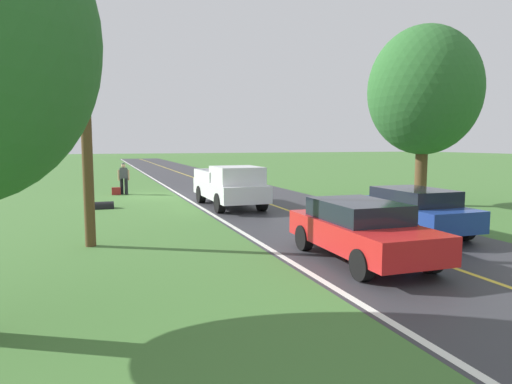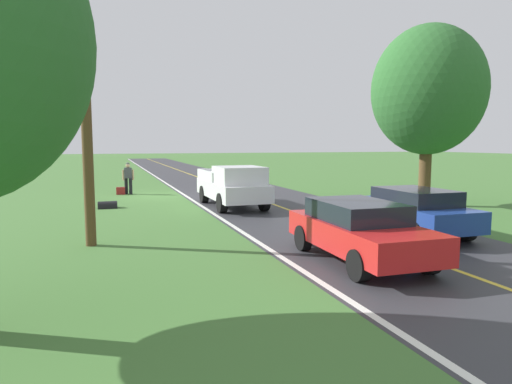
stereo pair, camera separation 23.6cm
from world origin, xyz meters
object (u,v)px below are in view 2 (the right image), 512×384
at_px(tree_far_side_near, 428,91).
at_px(sedan_mid_oncoming, 412,210).
at_px(suitcase_carried, 121,191).
at_px(utility_pole_roadside, 85,87).
at_px(pickup_truck_passing, 234,185).
at_px(sedan_ahead_same_lane, 359,229).
at_px(hitchhiker_walking, 128,176).

xyz_separation_m(tree_far_side_near, sedan_mid_oncoming, (4.67, 5.22, -4.33)).
bearing_deg(sedan_mid_oncoming, suitcase_carried, -59.95).
bearing_deg(sedan_mid_oncoming, utility_pole_roadside, -8.93).
xyz_separation_m(pickup_truck_passing, tree_far_side_near, (-8.28, 2.18, 4.11)).
xyz_separation_m(suitcase_carried, sedan_ahead_same_lane, (-4.89, 16.30, 0.55)).
xyz_separation_m(tree_far_side_near, utility_pole_roadside, (14.01, 3.75, -0.82)).
bearing_deg(sedan_ahead_same_lane, utility_pole_roadside, -31.44).
bearing_deg(suitcase_carried, sedan_mid_oncoming, 29.67).
relative_size(suitcase_carried, pickup_truck_passing, 0.08).
height_order(suitcase_carried, utility_pole_roadside, utility_pole_roadside).
height_order(hitchhiker_walking, suitcase_carried, hitchhiker_walking).
bearing_deg(sedan_mid_oncoming, tree_far_side_near, -131.83).
bearing_deg(sedan_mid_oncoming, pickup_truck_passing, -64.05).
bearing_deg(tree_far_side_near, sedan_ahead_same_lane, 43.42).
relative_size(tree_far_side_near, utility_pole_roadside, 0.93).
relative_size(tree_far_side_near, sedan_ahead_same_lane, 1.79).
height_order(pickup_truck_passing, utility_pole_roadside, utility_pole_roadside).
xyz_separation_m(hitchhiker_walking, pickup_truck_passing, (-4.10, 6.72, -0.01)).
relative_size(sedan_mid_oncoming, sedan_ahead_same_lane, 1.00).
relative_size(hitchhiker_walking, utility_pole_roadside, 0.21).
bearing_deg(utility_pole_roadside, sedan_ahead_same_lane, 148.56).
relative_size(sedan_mid_oncoming, utility_pole_roadside, 0.52).
bearing_deg(pickup_truck_passing, hitchhiker_walking, -58.60).
bearing_deg(sedan_ahead_same_lane, sedan_mid_oncoming, -145.03).
xyz_separation_m(sedan_mid_oncoming, sedan_ahead_same_lane, (3.23, 2.26, 0.00)).
height_order(suitcase_carried, sedan_mid_oncoming, sedan_mid_oncoming).
bearing_deg(tree_far_side_near, hitchhiker_walking, -35.72).
xyz_separation_m(suitcase_carried, utility_pole_roadside, (1.21, 12.57, 4.05)).
bearing_deg(utility_pole_roadside, tree_far_side_near, -164.99).
bearing_deg(suitcase_carried, sedan_ahead_same_lane, 16.32).
distance_m(hitchhiker_walking, sedan_ahead_same_lane, 16.98).
bearing_deg(hitchhiker_walking, sedan_ahead_same_lane, 105.26).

